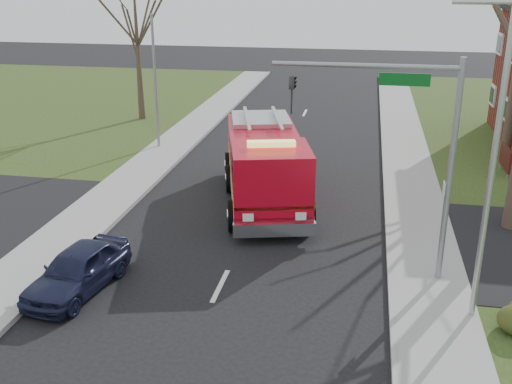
# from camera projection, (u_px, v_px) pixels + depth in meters

# --- Properties ---
(ground) EXTENTS (120.00, 120.00, 0.00)m
(ground) POSITION_uv_depth(u_px,v_px,m) (220.00, 286.00, 18.12)
(ground) COLOR black
(ground) RESTS_ON ground
(sidewalk_right) EXTENTS (2.40, 80.00, 0.15)m
(sidewalk_right) POSITION_uv_depth(u_px,v_px,m) (432.00, 303.00, 17.04)
(sidewalk_right) COLOR #9C9C96
(sidewalk_right) RESTS_ON ground
(sidewalk_left) EXTENTS (2.40, 80.00, 0.15)m
(sidewalk_left) POSITION_uv_depth(u_px,v_px,m) (32.00, 267.00, 19.16)
(sidewalk_left) COLOR #9C9C96
(sidewalk_left) RESTS_ON ground
(health_center_sign) EXTENTS (0.12, 2.00, 1.40)m
(health_center_sign) POSITION_uv_depth(u_px,v_px,m) (506.00, 158.00, 27.55)
(health_center_sign) COLOR #41120F
(health_center_sign) RESTS_ON ground
(bare_tree_left) EXTENTS (4.50, 4.50, 9.00)m
(bare_tree_left) POSITION_uv_depth(u_px,v_px,m) (137.00, 31.00, 36.35)
(bare_tree_left) COLOR #3C2F23
(bare_tree_left) RESTS_ON ground
(traffic_signal_mast) EXTENTS (5.29, 0.18, 6.80)m
(traffic_signal_mast) POSITION_uv_depth(u_px,v_px,m) (408.00, 131.00, 16.99)
(traffic_signal_mast) COLOR gray
(traffic_signal_mast) RESTS_ON ground
(streetlight_pole) EXTENTS (1.48, 0.16, 8.40)m
(streetlight_pole) POSITION_uv_depth(u_px,v_px,m) (491.00, 160.00, 14.86)
(streetlight_pole) COLOR #B7BABF
(streetlight_pole) RESTS_ON ground
(utility_pole_far) EXTENTS (0.14, 0.14, 7.00)m
(utility_pole_far) POSITION_uv_depth(u_px,v_px,m) (155.00, 84.00, 30.99)
(utility_pole_far) COLOR gray
(utility_pole_far) RESTS_ON ground
(fire_engine) EXTENTS (4.83, 8.75, 3.35)m
(fire_engine) POSITION_uv_depth(u_px,v_px,m) (265.00, 168.00, 24.13)
(fire_engine) COLOR red
(fire_engine) RESTS_ON ground
(parked_car_maroon) EXTENTS (2.21, 4.19, 1.36)m
(parked_car_maroon) POSITION_uv_depth(u_px,v_px,m) (78.00, 270.00, 17.66)
(parked_car_maroon) COLOR #191D38
(parked_car_maroon) RESTS_ON ground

